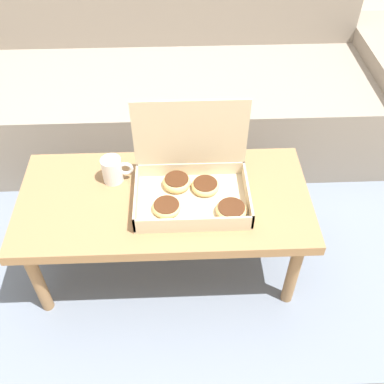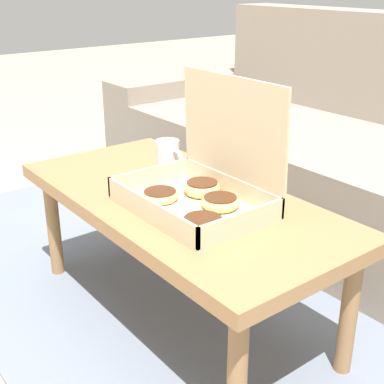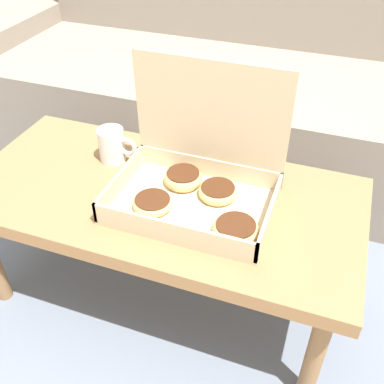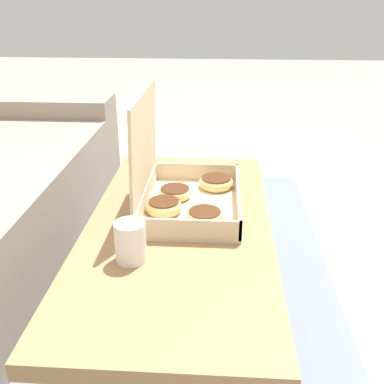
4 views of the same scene
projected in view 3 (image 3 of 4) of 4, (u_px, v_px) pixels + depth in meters
name	position (u px, v px, depth m)	size (l,w,h in m)	color
ground_plane	(177.00, 270.00, 1.49)	(12.00, 12.00, 0.00)	tan
area_rug	(205.00, 213.00, 1.71)	(2.60, 1.85, 0.01)	slate
couch	(246.00, 89.00, 1.93)	(2.48, 0.86, 0.83)	gray
coffee_table	(161.00, 205.00, 1.20)	(1.04, 0.50, 0.40)	#997047
pastry_box	(199.00, 182.00, 1.10)	(0.39, 0.28, 0.34)	beige
coffee_mug	(112.00, 146.00, 1.26)	(0.11, 0.07, 0.10)	white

